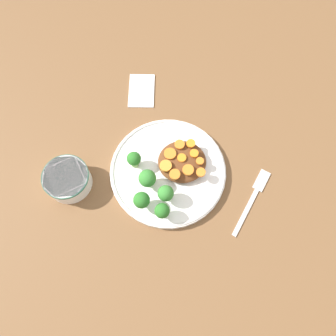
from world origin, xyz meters
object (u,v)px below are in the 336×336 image
(plate, at_px, (168,171))
(dip_bowl, at_px, (67,179))
(fork, at_px, (254,196))
(napkin, at_px, (142,90))

(plate, bearing_deg, dip_bowl, -87.63)
(fork, bearing_deg, napkin, 73.01)
(plate, xyz_separation_m, fork, (0.07, 0.19, -0.01))
(plate, relative_size, napkin, 2.53)
(napkin, bearing_deg, dip_bowl, -36.00)
(dip_bowl, bearing_deg, plate, 92.37)
(plate, distance_m, napkin, 0.24)
(plate, relative_size, dip_bowl, 2.59)
(dip_bowl, bearing_deg, napkin, 144.00)
(plate, distance_m, dip_bowl, 0.23)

